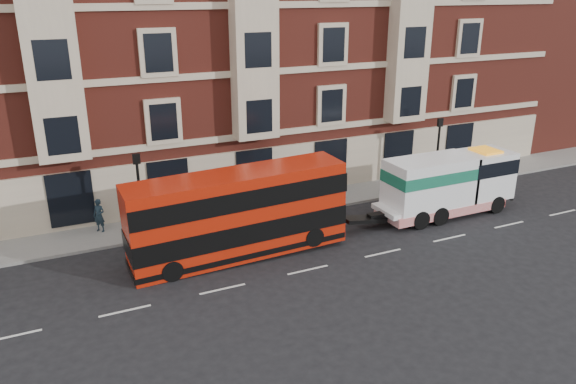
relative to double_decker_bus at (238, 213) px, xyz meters
name	(u,v)px	position (x,y,z in m)	size (l,w,h in m)	color
ground	(308,270)	(2.28, -2.63, -2.17)	(120.00, 120.00, 0.00)	black
sidewalk	(247,211)	(2.28, 4.87, -2.09)	(90.00, 3.00, 0.15)	slate
victorian_terrace	(207,18)	(2.78, 12.37, 7.90)	(45.00, 12.00, 20.40)	maroon
lamp_post_west	(139,190)	(-3.72, 3.57, 0.51)	(0.35, 0.15, 4.35)	black
lamp_post_east	(438,148)	(14.28, 3.57, 0.51)	(0.35, 0.15, 4.35)	black
double_decker_bus	(238,213)	(0.00, 0.00, 0.00)	(10.11, 2.32, 4.09)	#B81E0A
tow_truck	(446,184)	(12.05, 0.00, -0.38)	(8.09, 2.39, 3.37)	white
pedestrian	(99,215)	(-5.53, 5.35, -1.16)	(0.63, 0.41, 1.72)	#182731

